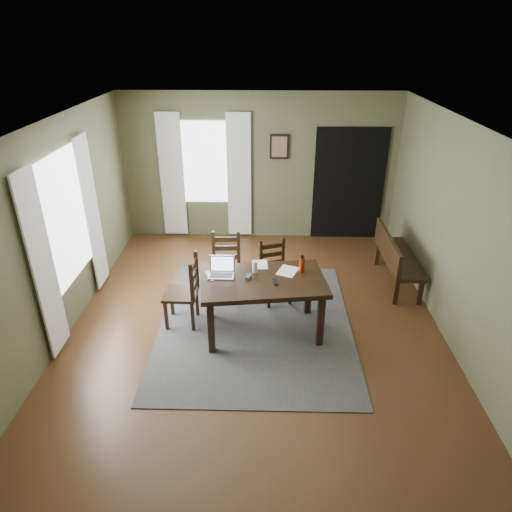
{
  "coord_description": "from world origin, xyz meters",
  "views": [
    {
      "loc": [
        0.14,
        -5.19,
        3.68
      ],
      "look_at": [
        0.0,
        0.3,
        0.9
      ],
      "focal_mm": 32.0,
      "sensor_mm": 36.0,
      "label": 1
    }
  ],
  "objects_px": {
    "chair_back_right": "(275,272)",
    "dining_table": "(263,286)",
    "chair_end": "(185,292)",
    "chair_back_left": "(226,267)",
    "laptop": "(222,270)",
    "water_bottle": "(302,264)",
    "bench": "(395,255)"
  },
  "relations": [
    {
      "from": "chair_back_right",
      "to": "laptop",
      "type": "distance_m",
      "value": 1.06
    },
    {
      "from": "chair_end",
      "to": "water_bottle",
      "type": "xyz_separation_m",
      "value": [
        1.55,
        0.05,
        0.41
      ]
    },
    {
      "from": "chair_end",
      "to": "chair_back_right",
      "type": "height_order",
      "value": "chair_end"
    },
    {
      "from": "chair_back_right",
      "to": "bench",
      "type": "relative_size",
      "value": 0.63
    },
    {
      "from": "chair_back_left",
      "to": "chair_back_right",
      "type": "bearing_deg",
      "value": -9.15
    },
    {
      "from": "chair_back_right",
      "to": "dining_table",
      "type": "bearing_deg",
      "value": -120.81
    },
    {
      "from": "dining_table",
      "to": "water_bottle",
      "type": "height_order",
      "value": "water_bottle"
    },
    {
      "from": "bench",
      "to": "laptop",
      "type": "relative_size",
      "value": 4.33
    },
    {
      "from": "chair_back_left",
      "to": "bench",
      "type": "height_order",
      "value": "chair_back_left"
    },
    {
      "from": "chair_back_left",
      "to": "laptop",
      "type": "xyz_separation_m",
      "value": [
        0.02,
        -0.77,
        0.37
      ]
    },
    {
      "from": "chair_back_left",
      "to": "laptop",
      "type": "relative_size",
      "value": 2.92
    },
    {
      "from": "chair_end",
      "to": "water_bottle",
      "type": "distance_m",
      "value": 1.61
    },
    {
      "from": "chair_back_left",
      "to": "chair_back_right",
      "type": "relative_size",
      "value": 1.07
    },
    {
      "from": "chair_back_right",
      "to": "bench",
      "type": "height_order",
      "value": "chair_back_right"
    },
    {
      "from": "dining_table",
      "to": "bench",
      "type": "bearing_deg",
      "value": 25.99
    },
    {
      "from": "chair_end",
      "to": "chair_back_left",
      "type": "distance_m",
      "value": 0.88
    },
    {
      "from": "chair_back_left",
      "to": "water_bottle",
      "type": "height_order",
      "value": "water_bottle"
    },
    {
      "from": "chair_back_left",
      "to": "chair_back_right",
      "type": "height_order",
      "value": "chair_back_left"
    },
    {
      "from": "chair_back_left",
      "to": "laptop",
      "type": "bearing_deg",
      "value": -91.36
    },
    {
      "from": "bench",
      "to": "water_bottle",
      "type": "distance_m",
      "value": 1.96
    },
    {
      "from": "dining_table",
      "to": "water_bottle",
      "type": "bearing_deg",
      "value": 15.18
    },
    {
      "from": "chair_end",
      "to": "laptop",
      "type": "relative_size",
      "value": 2.98
    },
    {
      "from": "chair_end",
      "to": "bench",
      "type": "distance_m",
      "value": 3.32
    },
    {
      "from": "bench",
      "to": "laptop",
      "type": "bearing_deg",
      "value": 115.52
    },
    {
      "from": "dining_table",
      "to": "chair_back_left",
      "type": "height_order",
      "value": "chair_back_left"
    },
    {
      "from": "chair_back_left",
      "to": "water_bottle",
      "type": "distance_m",
      "value": 1.33
    },
    {
      "from": "laptop",
      "to": "water_bottle",
      "type": "bearing_deg",
      "value": 6.53
    },
    {
      "from": "chair_end",
      "to": "bench",
      "type": "relative_size",
      "value": 0.69
    },
    {
      "from": "water_bottle",
      "to": "chair_back_left",
      "type": "bearing_deg",
      "value": 147.0
    },
    {
      "from": "chair_back_left",
      "to": "laptop",
      "type": "height_order",
      "value": "laptop"
    },
    {
      "from": "dining_table",
      "to": "bench",
      "type": "relative_size",
      "value": 1.15
    },
    {
      "from": "laptop",
      "to": "water_bottle",
      "type": "distance_m",
      "value": 1.04
    }
  ]
}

